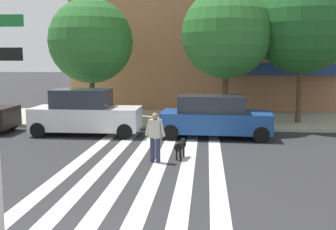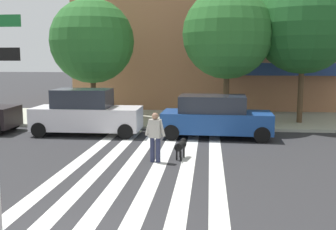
{
  "view_description": "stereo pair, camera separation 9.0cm",
  "coord_description": "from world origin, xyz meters",
  "px_view_note": "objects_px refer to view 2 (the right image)",
  "views": [
    {
      "loc": [
        2.45,
        -6.18,
        3.39
      ],
      "look_at": [
        1.23,
        6.18,
        1.58
      ],
      "focal_mm": 41.94,
      "sensor_mm": 36.0,
      "label": 1
    },
    {
      "loc": [
        2.54,
        -6.18,
        3.39
      ],
      "look_at": [
        1.23,
        6.18,
        1.58
      ],
      "focal_mm": 41.94,
      "sensor_mm": 36.0,
      "label": 2
    }
  ],
  "objects_px": {
    "street_tree_further": "(304,25)",
    "dog_on_leash": "(181,146)",
    "parked_car_behind_first": "(86,113)",
    "parked_car_third_in_line": "(215,117)",
    "pedestrian_dog_walker": "(155,134)",
    "street_tree_middle": "(227,34)",
    "street_tree_nearest": "(92,41)"
  },
  "relations": [
    {
      "from": "parked_car_behind_first",
      "to": "dog_on_leash",
      "type": "xyz_separation_m",
      "value": [
        4.49,
        -3.77,
        -0.52
      ]
    },
    {
      "from": "parked_car_behind_first",
      "to": "street_tree_middle",
      "type": "distance_m",
      "value": 7.77
    },
    {
      "from": "street_tree_further",
      "to": "pedestrian_dog_walker",
      "type": "distance_m",
      "value": 10.86
    },
    {
      "from": "parked_car_behind_first",
      "to": "parked_car_third_in_line",
      "type": "distance_m",
      "value": 5.7
    },
    {
      "from": "parked_car_third_in_line",
      "to": "street_tree_further",
      "type": "xyz_separation_m",
      "value": [
        4.3,
        3.53,
        4.11
      ]
    },
    {
      "from": "dog_on_leash",
      "to": "parked_car_third_in_line",
      "type": "bearing_deg",
      "value": 72.33
    },
    {
      "from": "dog_on_leash",
      "to": "pedestrian_dog_walker",
      "type": "bearing_deg",
      "value": -145.85
    },
    {
      "from": "pedestrian_dog_walker",
      "to": "dog_on_leash",
      "type": "distance_m",
      "value": 1.08
    },
    {
      "from": "street_tree_nearest",
      "to": "street_tree_middle",
      "type": "height_order",
      "value": "street_tree_middle"
    },
    {
      "from": "street_tree_further",
      "to": "pedestrian_dog_walker",
      "type": "height_order",
      "value": "street_tree_further"
    },
    {
      "from": "street_tree_middle",
      "to": "street_tree_further",
      "type": "bearing_deg",
      "value": 9.83
    },
    {
      "from": "parked_car_behind_first",
      "to": "street_tree_further",
      "type": "bearing_deg",
      "value": 19.44
    },
    {
      "from": "street_tree_further",
      "to": "dog_on_leash",
      "type": "distance_m",
      "value": 10.22
    },
    {
      "from": "pedestrian_dog_walker",
      "to": "dog_on_leash",
      "type": "height_order",
      "value": "pedestrian_dog_walker"
    },
    {
      "from": "pedestrian_dog_walker",
      "to": "dog_on_leash",
      "type": "xyz_separation_m",
      "value": [
        0.8,
        0.54,
        -0.48
      ]
    },
    {
      "from": "street_tree_further",
      "to": "pedestrian_dog_walker",
      "type": "bearing_deg",
      "value": -128.78
    },
    {
      "from": "parked_car_behind_first",
      "to": "street_tree_nearest",
      "type": "bearing_deg",
      "value": 101.45
    },
    {
      "from": "street_tree_further",
      "to": "dog_on_leash",
      "type": "height_order",
      "value": "street_tree_further"
    },
    {
      "from": "parked_car_third_in_line",
      "to": "pedestrian_dog_walker",
      "type": "xyz_separation_m",
      "value": [
        -2.01,
        -4.32,
        0.03
      ]
    },
    {
      "from": "parked_car_behind_first",
      "to": "street_tree_further",
      "type": "height_order",
      "value": "street_tree_further"
    },
    {
      "from": "street_tree_further",
      "to": "street_tree_nearest",
      "type": "bearing_deg",
      "value": 179.89
    },
    {
      "from": "street_tree_further",
      "to": "dog_on_leash",
      "type": "bearing_deg",
      "value": -126.99
    },
    {
      "from": "pedestrian_dog_walker",
      "to": "dog_on_leash",
      "type": "relative_size",
      "value": 1.66
    },
    {
      "from": "parked_car_third_in_line",
      "to": "pedestrian_dog_walker",
      "type": "relative_size",
      "value": 2.86
    },
    {
      "from": "street_tree_further",
      "to": "street_tree_middle",
      "type": "bearing_deg",
      "value": -170.17
    },
    {
      "from": "dog_on_leash",
      "to": "street_tree_further",
      "type": "bearing_deg",
      "value": 53.01
    },
    {
      "from": "parked_car_third_in_line",
      "to": "street_tree_middle",
      "type": "bearing_deg",
      "value": 78.93
    },
    {
      "from": "parked_car_behind_first",
      "to": "dog_on_leash",
      "type": "height_order",
      "value": "parked_car_behind_first"
    },
    {
      "from": "street_tree_nearest",
      "to": "pedestrian_dog_walker",
      "type": "height_order",
      "value": "street_tree_nearest"
    },
    {
      "from": "dog_on_leash",
      "to": "street_tree_middle",
      "type": "bearing_deg",
      "value": 75.14
    },
    {
      "from": "parked_car_third_in_line",
      "to": "dog_on_leash",
      "type": "relative_size",
      "value": 4.74
    },
    {
      "from": "street_tree_further",
      "to": "pedestrian_dog_walker",
      "type": "xyz_separation_m",
      "value": [
        -6.3,
        -7.84,
        -4.08
      ]
    }
  ]
}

